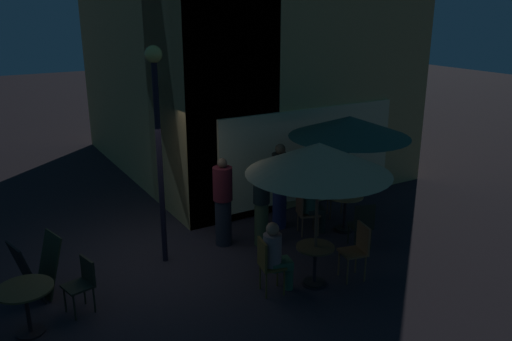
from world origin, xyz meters
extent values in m
plane|color=black|center=(0.00, 0.00, 0.00)|extent=(60.00, 60.00, 0.00)
cube|color=beige|center=(4.07, 0.82, 1.25)|extent=(4.69, 0.08, 2.10)
cylinder|color=black|center=(0.13, -0.12, 1.83)|extent=(0.10, 0.10, 3.66)
sphere|color=#FADE65|center=(0.13, -0.12, 3.74)|extent=(0.29, 0.29, 0.29)
cube|color=#242B1A|center=(-1.89, -0.27, 0.52)|extent=(0.45, 0.61, 1.01)
cube|color=black|center=(-2.24, -0.36, 0.52)|extent=(0.45, 0.61, 1.01)
cylinder|color=black|center=(3.85, -0.75, 0.01)|extent=(0.40, 0.40, 0.03)
cylinder|color=black|center=(3.85, -0.75, 0.37)|extent=(0.06, 0.06, 0.75)
cylinder|color=olive|center=(3.85, -0.75, 0.76)|extent=(0.72, 0.72, 0.03)
cylinder|color=black|center=(1.98, -2.23, 0.01)|extent=(0.40, 0.40, 0.03)
cylinder|color=black|center=(1.98, -2.23, 0.34)|extent=(0.06, 0.06, 0.68)
cylinder|color=#42341E|center=(1.98, -2.23, 0.70)|extent=(0.64, 0.64, 0.03)
cylinder|color=black|center=(-2.36, -1.25, 0.01)|extent=(0.40, 0.40, 0.03)
cylinder|color=black|center=(-2.36, -1.25, 0.35)|extent=(0.06, 0.06, 0.71)
cylinder|color=#45391E|center=(-2.36, -1.25, 0.72)|extent=(0.79, 0.79, 0.03)
cylinder|color=black|center=(3.85, -0.75, 0.03)|extent=(0.36, 0.36, 0.06)
cylinder|color=#46381F|center=(3.85, -0.75, 1.19)|extent=(0.05, 0.05, 2.39)
cone|color=#274C40|center=(3.85, -0.75, 2.23)|extent=(2.41, 2.41, 0.41)
cylinder|color=black|center=(1.98, -2.23, 0.03)|extent=(0.36, 0.36, 0.06)
cylinder|color=#453527|center=(1.98, -2.23, 1.21)|extent=(0.05, 0.05, 2.43)
cone|color=tan|center=(1.98, -2.23, 2.23)|extent=(2.32, 2.32, 0.50)
cylinder|color=brown|center=(4.26, -0.28, 0.21)|extent=(0.03, 0.03, 0.43)
cylinder|color=brown|center=(3.97, -0.13, 0.21)|extent=(0.03, 0.03, 0.43)
cylinder|color=brown|center=(4.40, 0.01, 0.21)|extent=(0.03, 0.03, 0.43)
cylinder|color=brown|center=(4.12, 0.15, 0.21)|extent=(0.03, 0.03, 0.43)
cube|color=brown|center=(4.19, -0.06, 0.45)|extent=(0.54, 0.54, 0.04)
cube|color=brown|center=(4.27, 0.10, 0.70)|extent=(0.38, 0.21, 0.47)
cylinder|color=brown|center=(3.32, -0.39, 0.21)|extent=(0.03, 0.03, 0.43)
cylinder|color=brown|center=(3.21, -0.70, 0.21)|extent=(0.03, 0.03, 0.43)
cylinder|color=brown|center=(3.00, -0.28, 0.21)|extent=(0.03, 0.03, 0.43)
cylinder|color=brown|center=(2.89, -0.59, 0.21)|extent=(0.03, 0.03, 0.43)
cube|color=brown|center=(3.10, -0.49, 0.44)|extent=(0.54, 0.54, 0.04)
cube|color=brown|center=(2.92, -0.43, 0.67)|extent=(0.18, 0.41, 0.42)
cylinder|color=black|center=(3.50, -1.29, 0.21)|extent=(0.03, 0.03, 0.42)
cylinder|color=black|center=(3.81, -1.39, 0.21)|extent=(0.03, 0.03, 0.42)
cylinder|color=black|center=(3.40, -1.60, 0.21)|extent=(0.03, 0.03, 0.42)
cylinder|color=black|center=(3.71, -1.70, 0.21)|extent=(0.03, 0.03, 0.42)
cube|color=black|center=(3.61, -1.49, 0.44)|extent=(0.51, 0.51, 0.04)
cube|color=black|center=(3.55, -1.67, 0.70)|extent=(0.40, 0.16, 0.48)
cylinder|color=brown|center=(2.46, -2.51, 0.24)|extent=(0.03, 0.03, 0.48)
cylinder|color=brown|center=(2.53, -2.19, 0.24)|extent=(0.03, 0.03, 0.48)
cylinder|color=brown|center=(2.78, -2.58, 0.24)|extent=(0.03, 0.03, 0.48)
cylinder|color=brown|center=(2.85, -2.26, 0.24)|extent=(0.03, 0.03, 0.48)
cube|color=brown|center=(2.66, -2.38, 0.49)|extent=(0.49, 0.49, 0.03)
cube|color=brown|center=(2.84, -2.43, 0.75)|extent=(0.13, 0.41, 0.47)
cylinder|color=brown|center=(1.42, -1.95, 0.23)|extent=(0.03, 0.03, 0.46)
cylinder|color=brown|center=(1.35, -2.25, 0.23)|extent=(0.03, 0.03, 0.46)
cylinder|color=brown|center=(1.12, -1.89, 0.23)|extent=(0.03, 0.03, 0.46)
cylinder|color=brown|center=(1.05, -2.19, 0.23)|extent=(0.03, 0.03, 0.46)
cube|color=brown|center=(1.23, -2.07, 0.48)|extent=(0.45, 0.45, 0.04)
cube|color=brown|center=(1.07, -2.03, 0.72)|extent=(0.12, 0.38, 0.46)
cylinder|color=black|center=(-1.73, -1.26, 0.22)|extent=(0.03, 0.03, 0.43)
cylinder|color=black|center=(-1.81, -0.95, 0.22)|extent=(0.03, 0.03, 0.43)
cylinder|color=black|center=(-1.42, -1.18, 0.22)|extent=(0.03, 0.03, 0.43)
cylinder|color=black|center=(-1.50, -0.87, 0.22)|extent=(0.03, 0.03, 0.43)
cube|color=black|center=(-1.62, -1.06, 0.45)|extent=(0.48, 0.48, 0.04)
cube|color=black|center=(-1.44, -1.02, 0.66)|extent=(0.13, 0.40, 0.39)
cube|color=black|center=(3.24, -0.54, 0.49)|extent=(0.45, 0.42, 0.14)
cylinder|color=black|center=(3.39, -0.59, 0.24)|extent=(0.14, 0.14, 0.49)
cylinder|color=#254A3A|center=(3.10, -0.49, 0.75)|extent=(0.32, 0.32, 0.51)
sphere|color=beige|center=(3.10, -0.49, 1.09)|extent=(0.19, 0.19, 0.19)
cube|color=#254F36|center=(1.37, -2.10, 0.49)|extent=(0.41, 0.37, 0.14)
cylinder|color=#254F36|center=(1.53, -2.13, 0.24)|extent=(0.14, 0.14, 0.49)
cylinder|color=slate|center=(1.23, -2.07, 0.76)|extent=(0.30, 0.30, 0.55)
sphere|color=#916B4F|center=(1.23, -2.07, 1.13)|extent=(0.21, 0.21, 0.21)
cylinder|color=#36452A|center=(2.01, -0.45, 0.44)|extent=(0.27, 0.27, 0.88)
cylinder|color=black|center=(2.01, -0.45, 1.18)|extent=(0.32, 0.32, 0.60)
sphere|color=brown|center=(2.01, -0.45, 1.58)|extent=(0.22, 0.22, 0.22)
cylinder|color=black|center=(1.38, -0.05, 0.47)|extent=(0.32, 0.32, 0.93)
cylinder|color=#54151C|center=(1.38, -0.05, 1.26)|extent=(0.38, 0.38, 0.65)
sphere|color=brown|center=(1.38, -0.05, 1.67)|extent=(0.19, 0.19, 0.19)
cylinder|color=navy|center=(2.78, 0.09, 0.47)|extent=(0.29, 0.29, 0.95)
cylinder|color=black|center=(2.78, 0.09, 1.28)|extent=(0.35, 0.35, 0.68)
sphere|color=brown|center=(2.78, 0.09, 1.72)|extent=(0.21, 0.21, 0.21)
camera|label=1|loc=(-2.86, -8.48, 4.53)|focal=36.70mm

